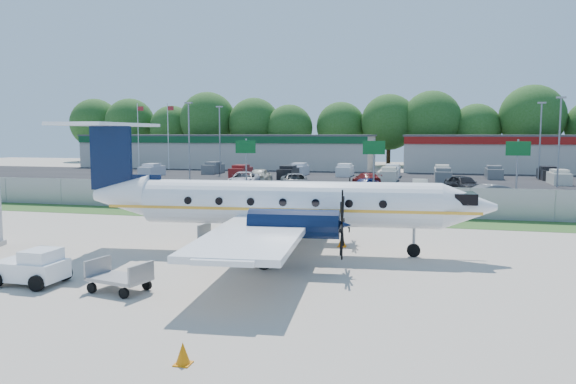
% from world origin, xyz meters
% --- Properties ---
extents(ground, '(170.00, 170.00, 0.00)m').
position_xyz_m(ground, '(0.00, 0.00, 0.00)').
color(ground, '#B6AA9A').
rests_on(ground, ground).
extents(grass_verge, '(170.00, 4.00, 0.02)m').
position_xyz_m(grass_verge, '(0.00, 12.00, 0.01)').
color(grass_verge, '#2D561E').
rests_on(grass_verge, ground).
extents(access_road, '(170.00, 8.00, 0.02)m').
position_xyz_m(access_road, '(0.00, 19.00, 0.01)').
color(access_road, black).
rests_on(access_road, ground).
extents(parking_lot, '(170.00, 32.00, 0.02)m').
position_xyz_m(parking_lot, '(0.00, 40.00, 0.01)').
color(parking_lot, black).
rests_on(parking_lot, ground).
extents(perimeter_fence, '(120.00, 0.06, 1.99)m').
position_xyz_m(perimeter_fence, '(0.00, 14.00, 1.00)').
color(perimeter_fence, gray).
rests_on(perimeter_fence, ground).
extents(building_west, '(46.40, 12.40, 5.24)m').
position_xyz_m(building_west, '(-24.00, 61.98, 2.63)').
color(building_west, beige).
rests_on(building_west, ground).
extents(building_east, '(44.40, 12.40, 5.24)m').
position_xyz_m(building_east, '(26.00, 61.98, 2.63)').
color(building_east, beige).
rests_on(building_east, ground).
extents(sign_left, '(1.80, 0.26, 5.00)m').
position_xyz_m(sign_left, '(-8.00, 22.91, 3.61)').
color(sign_left, gray).
rests_on(sign_left, ground).
extents(sign_mid, '(1.80, 0.26, 5.00)m').
position_xyz_m(sign_mid, '(3.00, 22.91, 3.61)').
color(sign_mid, gray).
rests_on(sign_mid, ground).
extents(sign_right, '(1.80, 0.26, 5.00)m').
position_xyz_m(sign_right, '(14.00, 22.91, 3.61)').
color(sign_right, gray).
rests_on(sign_right, ground).
extents(flagpole_west, '(1.06, 0.12, 10.00)m').
position_xyz_m(flagpole_west, '(-35.92, 55.00, 5.64)').
color(flagpole_west, white).
rests_on(flagpole_west, ground).
extents(flagpole_east, '(1.06, 0.12, 10.00)m').
position_xyz_m(flagpole_east, '(-30.92, 55.00, 5.64)').
color(flagpole_east, white).
rests_on(flagpole_east, ground).
extents(light_pole_nw, '(0.90, 0.35, 9.09)m').
position_xyz_m(light_pole_nw, '(-20.00, 38.00, 5.23)').
color(light_pole_nw, gray).
rests_on(light_pole_nw, ground).
extents(light_pole_ne, '(0.90, 0.35, 9.09)m').
position_xyz_m(light_pole_ne, '(20.00, 38.00, 5.23)').
color(light_pole_ne, gray).
rests_on(light_pole_ne, ground).
extents(light_pole_sw, '(0.90, 0.35, 9.09)m').
position_xyz_m(light_pole_sw, '(-20.00, 48.00, 5.23)').
color(light_pole_sw, gray).
rests_on(light_pole_sw, ground).
extents(light_pole_se, '(0.90, 0.35, 9.09)m').
position_xyz_m(light_pole_se, '(20.00, 48.00, 5.23)').
color(light_pole_se, gray).
rests_on(light_pole_se, ground).
extents(tree_line, '(112.00, 6.00, 14.00)m').
position_xyz_m(tree_line, '(0.00, 74.00, 0.00)').
color(tree_line, '#1F4C16').
rests_on(tree_line, ground).
extents(aircraft, '(19.33, 19.04, 5.95)m').
position_xyz_m(aircraft, '(0.84, 1.26, 2.30)').
color(aircraft, white).
rests_on(aircraft, ground).
extents(pushback_tug, '(2.44, 1.76, 1.30)m').
position_xyz_m(pushback_tug, '(-6.49, -6.19, 0.62)').
color(pushback_tug, white).
rests_on(pushback_tug, ground).
extents(baggage_cart_near, '(2.19, 1.46, 1.08)m').
position_xyz_m(baggage_cart_near, '(-2.21, 1.80, 0.50)').
color(baggage_cart_near, gray).
rests_on(baggage_cart_near, ground).
extents(baggage_cart_far, '(2.28, 1.65, 1.08)m').
position_xyz_m(baggage_cart_far, '(-2.94, -6.29, 0.50)').
color(baggage_cart_far, gray).
rests_on(baggage_cart_far, ground).
extents(cone_nose, '(0.43, 0.43, 0.61)m').
position_xyz_m(cone_nose, '(3.38, 3.27, 0.29)').
color(cone_nose, orange).
rests_on(cone_nose, ground).
extents(cone_port_wing, '(0.39, 0.39, 0.55)m').
position_xyz_m(cone_port_wing, '(1.80, -11.44, 0.26)').
color(cone_port_wing, orange).
rests_on(cone_port_wing, ground).
extents(cone_starboard_wing, '(0.38, 0.38, 0.53)m').
position_xyz_m(cone_starboard_wing, '(-1.16, 3.87, 0.25)').
color(cone_starboard_wing, orange).
rests_on(cone_starboard_wing, ground).
extents(road_car_west, '(3.87, 1.64, 1.31)m').
position_xyz_m(road_car_west, '(-23.08, 17.77, 0.00)').
color(road_car_west, silver).
rests_on(road_car_west, ground).
extents(road_car_mid, '(5.16, 3.27, 1.60)m').
position_xyz_m(road_car_mid, '(11.62, 21.23, 0.00)').
color(road_car_mid, '#595B5E').
rests_on(road_car_mid, ground).
extents(parked_car_a, '(3.59, 6.21, 1.63)m').
position_xyz_m(parked_car_a, '(-10.51, 29.71, 0.00)').
color(parked_car_a, silver).
rests_on(parked_car_a, ground).
extents(parked_car_b, '(4.26, 6.27, 1.59)m').
position_xyz_m(parked_car_b, '(-5.11, 29.26, 0.00)').
color(parked_car_b, '#595B5E').
rests_on(parked_car_b, ground).
extents(parked_car_c, '(2.83, 4.30, 1.36)m').
position_xyz_m(parked_car_c, '(1.63, 28.71, 0.00)').
color(parked_car_c, navy).
rests_on(parked_car_c, ground).
extents(parked_car_d, '(1.45, 3.94, 1.29)m').
position_xyz_m(parked_car_d, '(6.65, 29.13, 0.00)').
color(parked_car_d, beige).
rests_on(parked_car_d, ground).
extents(parked_car_e, '(3.72, 5.31, 1.68)m').
position_xyz_m(parked_car_e, '(10.49, 29.86, 0.00)').
color(parked_car_e, black).
rests_on(parked_car_e, ground).
extents(parked_car_f, '(2.27, 4.99, 1.66)m').
position_xyz_m(parked_car_f, '(-10.52, 35.55, 0.00)').
color(parked_car_f, beige).
rests_on(parked_car_f, ground).
extents(parked_car_g, '(3.79, 5.44, 1.46)m').
position_xyz_m(parked_car_g, '(1.25, 34.23, 0.00)').
color(parked_car_g, maroon).
rests_on(parked_car_g, ground).
extents(far_parking_rows, '(56.00, 10.00, 1.60)m').
position_xyz_m(far_parking_rows, '(0.00, 45.00, 0.00)').
color(far_parking_rows, gray).
rests_on(far_parking_rows, ground).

